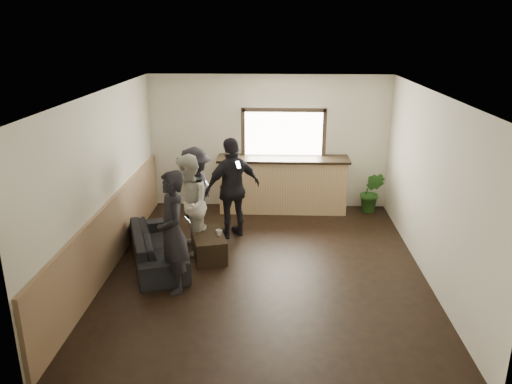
{
  "coord_description": "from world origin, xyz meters",
  "views": [
    {
      "loc": [
        0.16,
        -7.27,
        3.72
      ],
      "look_at": [
        -0.17,
        0.4,
        1.16
      ],
      "focal_mm": 35.0,
      "sensor_mm": 36.0,
      "label": 1
    }
  ],
  "objects_px": {
    "coffee_table": "(209,245)",
    "cup_a": "(203,228)",
    "cup_b": "(219,233)",
    "person_c": "(195,192)",
    "person_b": "(188,205)",
    "potted_plant": "(372,192)",
    "sofa": "(158,247)",
    "bar_counter": "(283,181)",
    "person_a": "(173,232)",
    "person_d": "(233,188)"
  },
  "relations": [
    {
      "from": "potted_plant",
      "to": "bar_counter",
      "type": "bearing_deg",
      "value": 178.58
    },
    {
      "from": "cup_a",
      "to": "person_b",
      "type": "bearing_deg",
      "value": -179.75
    },
    {
      "from": "coffee_table",
      "to": "person_d",
      "type": "xyz_separation_m",
      "value": [
        0.34,
        0.89,
        0.73
      ]
    },
    {
      "from": "cup_a",
      "to": "person_c",
      "type": "xyz_separation_m",
      "value": [
        -0.24,
        0.74,
        0.38
      ]
    },
    {
      "from": "coffee_table",
      "to": "potted_plant",
      "type": "bearing_deg",
      "value": 35.95
    },
    {
      "from": "bar_counter",
      "to": "potted_plant",
      "type": "bearing_deg",
      "value": -1.42
    },
    {
      "from": "sofa",
      "to": "potted_plant",
      "type": "height_order",
      "value": "potted_plant"
    },
    {
      "from": "person_c",
      "to": "potted_plant",
      "type": "bearing_deg",
      "value": 114.58
    },
    {
      "from": "bar_counter",
      "to": "person_d",
      "type": "xyz_separation_m",
      "value": [
        -0.92,
        -1.41,
        0.29
      ]
    },
    {
      "from": "coffee_table",
      "to": "cup_b",
      "type": "relative_size",
      "value": 8.58
    },
    {
      "from": "coffee_table",
      "to": "cup_b",
      "type": "distance_m",
      "value": 0.32
    },
    {
      "from": "cup_a",
      "to": "person_c",
      "type": "height_order",
      "value": "person_c"
    },
    {
      "from": "cup_b",
      "to": "person_d",
      "type": "distance_m",
      "value": 1.07
    },
    {
      "from": "cup_a",
      "to": "person_a",
      "type": "xyz_separation_m",
      "value": [
        -0.24,
        -1.28,
        0.46
      ]
    },
    {
      "from": "cup_b",
      "to": "person_b",
      "type": "bearing_deg",
      "value": 158.45
    },
    {
      "from": "bar_counter",
      "to": "potted_plant",
      "type": "distance_m",
      "value": 1.86
    },
    {
      "from": "cup_a",
      "to": "sofa",
      "type": "bearing_deg",
      "value": -147.59
    },
    {
      "from": "person_a",
      "to": "person_d",
      "type": "distance_m",
      "value": 2.13
    },
    {
      "from": "coffee_table",
      "to": "cup_a",
      "type": "distance_m",
      "value": 0.32
    },
    {
      "from": "sofa",
      "to": "cup_a",
      "type": "xyz_separation_m",
      "value": [
        0.69,
        0.44,
        0.17
      ]
    },
    {
      "from": "potted_plant",
      "to": "person_a",
      "type": "xyz_separation_m",
      "value": [
        -3.47,
        -3.38,
        0.47
      ]
    },
    {
      "from": "bar_counter",
      "to": "person_b",
      "type": "distance_m",
      "value": 2.69
    },
    {
      "from": "cup_a",
      "to": "bar_counter",
      "type": "bearing_deg",
      "value": 57.19
    },
    {
      "from": "cup_a",
      "to": "potted_plant",
      "type": "xyz_separation_m",
      "value": [
        3.23,
        2.09,
        -0.01
      ]
    },
    {
      "from": "person_c",
      "to": "bar_counter",
      "type": "bearing_deg",
      "value": 134.14
    },
    {
      "from": "potted_plant",
      "to": "person_c",
      "type": "xyz_separation_m",
      "value": [
        -3.47,
        -1.35,
        0.4
      ]
    },
    {
      "from": "cup_b",
      "to": "person_a",
      "type": "relative_size",
      "value": 0.06
    },
    {
      "from": "sofa",
      "to": "coffee_table",
      "type": "distance_m",
      "value": 0.85
    },
    {
      "from": "person_c",
      "to": "sofa",
      "type": "bearing_deg",
      "value": -17.7
    },
    {
      "from": "person_d",
      "to": "person_c",
      "type": "bearing_deg",
      "value": -33.21
    },
    {
      "from": "cup_b",
      "to": "person_c",
      "type": "relative_size",
      "value": 0.06
    },
    {
      "from": "cup_b",
      "to": "person_c",
      "type": "height_order",
      "value": "person_c"
    },
    {
      "from": "bar_counter",
      "to": "person_d",
      "type": "distance_m",
      "value": 1.71
    },
    {
      "from": "potted_plant",
      "to": "person_b",
      "type": "xyz_separation_m",
      "value": [
        -3.47,
        -2.09,
        0.42
      ]
    },
    {
      "from": "person_b",
      "to": "person_d",
      "type": "relative_size",
      "value": 0.92
    },
    {
      "from": "coffee_table",
      "to": "person_b",
      "type": "height_order",
      "value": "person_b"
    },
    {
      "from": "person_b",
      "to": "person_c",
      "type": "relative_size",
      "value": 1.03
    },
    {
      "from": "sofa",
      "to": "cup_b",
      "type": "bearing_deg",
      "value": -96.63
    },
    {
      "from": "person_c",
      "to": "cup_b",
      "type": "bearing_deg",
      "value": 32.57
    },
    {
      "from": "person_b",
      "to": "person_d",
      "type": "height_order",
      "value": "person_d"
    },
    {
      "from": "bar_counter",
      "to": "cup_a",
      "type": "xyz_separation_m",
      "value": [
        -1.38,
        -2.14,
        -0.19
      ]
    },
    {
      "from": "bar_counter",
      "to": "sofa",
      "type": "xyz_separation_m",
      "value": [
        -2.07,
        -2.58,
        -0.36
      ]
    },
    {
      "from": "cup_a",
      "to": "person_a",
      "type": "distance_m",
      "value": 1.38
    },
    {
      "from": "cup_a",
      "to": "person_d",
      "type": "relative_size",
      "value": 0.06
    },
    {
      "from": "potted_plant",
      "to": "person_b",
      "type": "distance_m",
      "value": 4.07
    },
    {
      "from": "person_b",
      "to": "potted_plant",
      "type": "bearing_deg",
      "value": 104.85
    },
    {
      "from": "person_b",
      "to": "person_c",
      "type": "bearing_deg",
      "value": 163.7
    },
    {
      "from": "cup_b",
      "to": "potted_plant",
      "type": "bearing_deg",
      "value": 38.19
    },
    {
      "from": "cup_b",
      "to": "person_b",
      "type": "height_order",
      "value": "person_b"
    },
    {
      "from": "cup_b",
      "to": "person_b",
      "type": "xyz_separation_m",
      "value": [
        -0.53,
        0.21,
        0.4
      ]
    }
  ]
}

